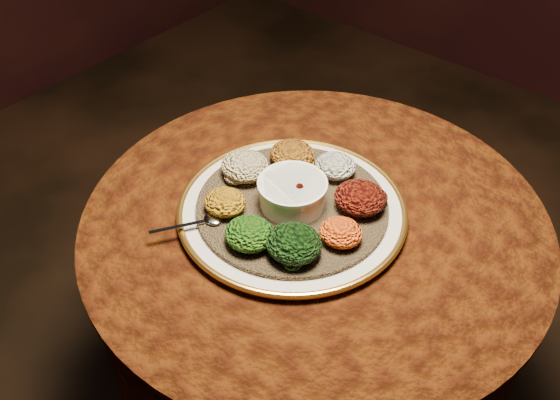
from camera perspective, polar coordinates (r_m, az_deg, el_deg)
The scene contains 13 objects.
table at distance 1.41m, azimuth 2.97°, elevation -6.79°, with size 0.96×0.96×0.73m.
platter at distance 1.27m, azimuth 1.11°, elevation -0.92°, with size 0.47×0.47×0.02m.
injera at distance 1.27m, azimuth 1.11°, elevation -0.56°, with size 0.39×0.39×0.01m, color brown.
stew_bowl at distance 1.24m, azimuth 1.14°, elevation 0.76°, with size 0.14×0.14×0.06m.
spoon at distance 1.23m, azimuth -6.70°, elevation -1.87°, with size 0.09×0.12×0.01m.
portion_ayib at distance 1.33m, azimuth 5.09°, elevation 3.13°, with size 0.09×0.08×0.04m, color silver.
portion_kitfo at distance 1.25m, azimuth 7.33°, elevation 0.21°, with size 0.11×0.10×0.05m, color black.
portion_tikil at distance 1.18m, azimuth 5.57°, elevation -2.96°, with size 0.08×0.08×0.04m, color #CA7510.
portion_gomen at distance 1.15m, azimuth 1.26°, elevation -3.98°, with size 0.11×0.10×0.05m, color black.
portion_mixveg at distance 1.17m, azimuth -2.81°, elevation -3.10°, with size 0.10×0.09×0.05m, color #912D09.
portion_kik at distance 1.24m, azimuth -5.06°, elevation -0.19°, with size 0.09×0.08×0.04m, color #BC7910.
portion_timatim at distance 1.32m, azimuth -3.21°, elevation 3.12°, with size 0.10×0.10×0.05m, color maroon.
portion_shiro at distance 1.35m, azimuth 1.12°, elevation 4.20°, with size 0.10×0.09×0.05m, color #9A5312.
Camera 1 is at (0.54, -0.76, 1.61)m, focal length 40.00 mm.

